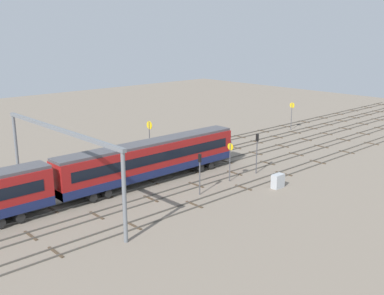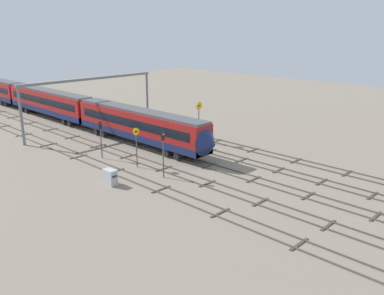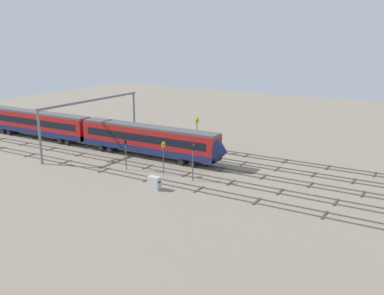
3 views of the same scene
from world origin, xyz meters
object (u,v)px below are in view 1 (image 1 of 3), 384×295
at_px(overhead_gantry, 59,145).
at_px(speed_sign_far_trackside, 292,112).
at_px(signal_light_trackside_approach, 257,148).
at_px(speed_sign_near_foreground, 150,135).
at_px(speed_sign_mid_trackside, 230,157).
at_px(signal_light_trackside_departure, 200,168).
at_px(relay_cabinet, 278,181).

relative_size(overhead_gantry, speed_sign_far_trackside, 4.58).
bearing_deg(signal_light_trackside_approach, speed_sign_near_foreground, 117.98).
relative_size(overhead_gantry, signal_light_trackside_approach, 4.47).
bearing_deg(speed_sign_far_trackside, signal_light_trackside_approach, -153.50).
distance_m(speed_sign_mid_trackside, speed_sign_far_trackside, 31.65).
relative_size(overhead_gantry, signal_light_trackside_departure, 4.91).
bearing_deg(overhead_gantry, speed_sign_mid_trackside, -18.22).
bearing_deg(relay_cabinet, speed_sign_far_trackside, 32.75).
height_order(speed_sign_far_trackside, signal_light_trackside_departure, speed_sign_far_trackside).
height_order(overhead_gantry, speed_sign_mid_trackside, overhead_gantry).
bearing_deg(signal_light_trackside_departure, speed_sign_mid_trackside, 8.74).
relative_size(signal_light_trackside_departure, relay_cabinet, 2.86).
bearing_deg(speed_sign_mid_trackside, signal_light_trackside_departure, -171.26).
bearing_deg(overhead_gantry, signal_light_trackside_approach, -15.06).
relative_size(speed_sign_far_trackside, signal_light_trackside_departure, 1.07).
relative_size(overhead_gantry, relay_cabinet, 14.02).
xyz_separation_m(signal_light_trackside_departure, relay_cabinet, (7.98, -4.40, -2.19)).
bearing_deg(relay_cabinet, signal_light_trackside_departure, 151.12).
distance_m(overhead_gantry, speed_sign_near_foreground, 17.61).
relative_size(speed_sign_near_foreground, signal_light_trackside_approach, 1.13).
bearing_deg(speed_sign_far_trackside, speed_sign_near_foreground, 179.09).
height_order(overhead_gantry, speed_sign_near_foreground, overhead_gantry).
bearing_deg(signal_light_trackside_departure, relay_cabinet, -28.88).
xyz_separation_m(speed_sign_mid_trackside, relay_cabinet, (2.26, -5.28, -2.17)).
bearing_deg(speed_sign_far_trackside, speed_sign_mid_trackside, -157.56).
bearing_deg(signal_light_trackside_approach, relay_cabinet, -115.38).
height_order(speed_sign_mid_trackside, speed_sign_far_trackside, speed_sign_far_trackside).
bearing_deg(speed_sign_near_foreground, relay_cabinet, -76.33).
distance_m(speed_sign_near_foreground, signal_light_trackside_departure, 13.97).
height_order(speed_sign_mid_trackside, signal_light_trackside_approach, signal_light_trackside_approach).
relative_size(speed_sign_mid_trackside, signal_light_trackside_departure, 1.01).
bearing_deg(speed_sign_far_trackside, relay_cabinet, -147.25).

